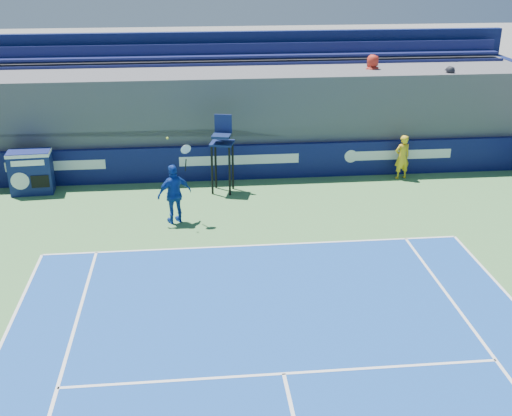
{
  "coord_description": "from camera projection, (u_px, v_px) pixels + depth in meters",
  "views": [
    {
      "loc": [
        -1.51,
        -3.32,
        7.43
      ],
      "look_at": [
        0.0,
        11.5,
        1.25
      ],
      "focal_mm": 45.0,
      "sensor_mm": 36.0,
      "label": 1
    }
  ],
  "objects": [
    {
      "name": "back_hoarding",
      "position": [
        239.0,
        162.0,
        21.52
      ],
      "size": [
        20.4,
        0.21,
        1.2
      ],
      "color": "#0D1149",
      "rests_on": "ground"
    },
    {
      "name": "umpire_chair",
      "position": [
        222.0,
        146.0,
        20.1
      ],
      "size": [
        0.85,
        0.85,
        2.48
      ],
      "color": "black",
      "rests_on": "ground"
    },
    {
      "name": "ball_person",
      "position": [
        402.0,
        157.0,
        21.5
      ],
      "size": [
        0.62,
        0.48,
        1.52
      ],
      "primitive_type": "imported",
      "rotation": [
        0.0,
        0.0,
        3.38
      ],
      "color": "gold",
      "rests_on": "apron"
    },
    {
      "name": "match_clock",
      "position": [
        31.0,
        171.0,
        20.27
      ],
      "size": [
        1.36,
        0.81,
        1.4
      ],
      "color": "#101A52",
      "rests_on": "ground"
    },
    {
      "name": "stadium_seating",
      "position": [
        234.0,
        111.0,
        22.93
      ],
      "size": [
        21.0,
        4.05,
        4.4
      ],
      "color": "#4A4A4F",
      "rests_on": "ground"
    },
    {
      "name": "tennis_player",
      "position": [
        175.0,
        194.0,
        18.05
      ],
      "size": [
        1.1,
        0.8,
        2.57
      ],
      "color": "#123596",
      "rests_on": "apron"
    }
  ]
}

